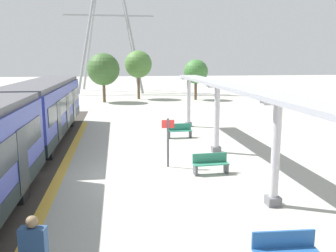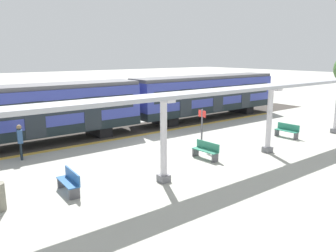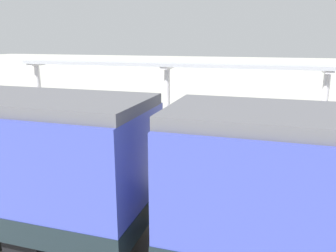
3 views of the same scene
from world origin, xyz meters
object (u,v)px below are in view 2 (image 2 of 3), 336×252
bench_near_end (206,150)px  bench_far_end (287,130)px  canopy_pillar_third (269,120)px  canopy_pillar_second (164,141)px  train_far_carriage (207,96)px  passenger_waiting_near_edge (20,138)px  platform_info_sign (202,125)px  bench_mid_platform (70,182)px  train_near_carriage (28,114)px

bench_near_end → bench_far_end: (-0.08, 7.19, 0.00)m
bench_near_end → canopy_pillar_third: bearing=70.8°
canopy_pillar_second → bench_near_end: size_ratio=2.28×
train_far_carriage → passenger_waiting_near_edge: (2.55, -15.25, -0.71)m
train_far_carriage → canopy_pillar_third: bearing=-25.2°
canopy_pillar_second → platform_info_sign: size_ratio=1.58×
bench_near_end → bench_mid_platform: (-0.09, -7.08, 0.00)m
train_far_carriage → canopy_pillar_second: (9.26, -11.36, -0.07)m
canopy_pillar_second → bench_far_end: bearing=96.8°
bench_near_end → bench_far_end: bearing=90.6°
bench_near_end → bench_far_end: size_ratio=1.01×
bench_mid_platform → platform_info_sign: bearing=100.5°
train_far_carriage → canopy_pillar_second: bearing=-50.8°
canopy_pillar_second → bench_near_end: (-1.20, 3.57, -1.32)m
bench_far_end → canopy_pillar_third: bearing=-71.2°
bench_mid_platform → canopy_pillar_third: bearing=83.0°
train_far_carriage → bench_mid_platform: 16.93m
train_near_carriage → bench_far_end: (7.98, 13.50, -1.39)m
canopy_pillar_second → bench_far_end: canopy_pillar_second is taller
bench_near_end → platform_info_sign: (-1.63, 1.22, 0.89)m
bench_near_end → bench_mid_platform: same height
bench_mid_platform → train_near_carriage: bearing=174.5°
train_far_carriage → passenger_waiting_near_edge: train_far_carriage is taller
bench_near_end → bench_mid_platform: bearing=-90.7°
train_near_carriage → passenger_waiting_near_edge: train_near_carriage is taller
passenger_waiting_near_edge → bench_near_end: bearing=53.5°
passenger_waiting_near_edge → canopy_pillar_third: bearing=58.4°
passenger_waiting_near_edge → platform_info_sign: bearing=65.9°
bench_near_end → platform_info_sign: bearing=143.2°
bench_mid_platform → bench_far_end: (0.01, 14.27, 0.00)m
train_far_carriage → bench_near_end: (8.06, -7.79, -1.39)m
bench_mid_platform → passenger_waiting_near_edge: 5.48m
canopy_pillar_second → passenger_waiting_near_edge: size_ratio=1.94×
train_near_carriage → bench_far_end: bearing=59.4°
train_near_carriage → bench_far_end: train_near_carriage is taller
bench_near_end → passenger_waiting_near_edge: bearing=-126.5°
bench_mid_platform → passenger_waiting_near_edge: (-5.42, -0.38, 0.68)m
bench_mid_platform → platform_info_sign: size_ratio=0.69×
bench_mid_platform → canopy_pillar_second: bearing=69.9°
canopy_pillar_second → canopy_pillar_third: (0.00, 7.00, 0.00)m
bench_far_end → passenger_waiting_near_edge: 15.63m
train_far_carriage → canopy_pillar_third: (9.26, -4.36, -0.07)m
train_near_carriage → platform_info_sign: (6.43, 7.53, -0.50)m
bench_mid_platform → bench_far_end: 14.27m
canopy_pillar_third → bench_far_end: 4.19m
train_far_carriage → bench_near_end: bearing=-44.0°
train_far_carriage → bench_far_end: 8.12m
bench_near_end → platform_info_sign: platform_info_sign is taller
train_near_carriage → passenger_waiting_near_edge: 2.89m
platform_info_sign → passenger_waiting_near_edge: (-3.88, -8.68, -0.21)m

